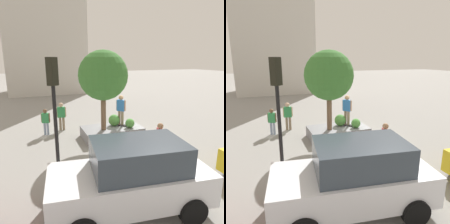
% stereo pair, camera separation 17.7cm
% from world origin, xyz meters
% --- Properties ---
extents(ground_plane, '(120.00, 120.00, 0.00)m').
position_xyz_m(ground_plane, '(0.00, 0.00, 0.00)').
color(ground_plane, gray).
extents(planter_ledge, '(3.37, 1.87, 0.61)m').
position_xyz_m(planter_ledge, '(0.37, -0.26, 0.30)').
color(planter_ledge, gray).
rests_on(planter_ledge, ground).
extents(plaza_tree, '(2.63, 2.63, 4.31)m').
position_xyz_m(plaza_tree, '(0.96, -0.04, 3.59)').
color(plaza_tree, brown).
rests_on(plaza_tree, planter_ledge).
extents(boxwood_shrub, '(0.53, 0.53, 0.53)m').
position_xyz_m(boxwood_shrub, '(-0.55, 0.19, 0.87)').
color(boxwood_shrub, '#4C8C3D').
rests_on(boxwood_shrub, planter_ledge).
extents(hedge_clump, '(0.67, 0.67, 0.67)m').
position_xyz_m(hedge_clump, '(0.15, -0.48, 0.94)').
color(hedge_clump, '#4C8C3D').
rests_on(hedge_clump, planter_ledge).
extents(skateboard, '(0.73, 0.69, 0.07)m').
position_xyz_m(skateboard, '(-0.21, -0.32, 0.67)').
color(skateboard, black).
rests_on(skateboard, planter_ledge).
extents(skateboarder, '(0.45, 0.49, 1.75)m').
position_xyz_m(skateboarder, '(-0.21, -0.32, 1.69)').
color(skateboarder, '#847056').
rests_on(skateboarder, skateboard).
extents(police_car, '(4.94, 2.73, 2.19)m').
position_xyz_m(police_car, '(2.07, 5.66, 1.11)').
color(police_car, white).
rests_on(police_car, ground).
extents(traffic_light_corner, '(0.37, 0.37, 4.52)m').
position_xyz_m(traffic_light_corner, '(3.97, 3.90, 3.08)').
color(traffic_light_corner, black).
rests_on(traffic_light_corner, ground).
extents(pedestrian_crossing, '(0.59, 0.30, 1.79)m').
position_xyz_m(pedestrian_crossing, '(2.88, -2.60, 1.03)').
color(pedestrian_crossing, '#847056').
rests_on(pedestrian_crossing, ground).
extents(bystander_watching, '(0.50, 0.34, 1.59)m').
position_xyz_m(bystander_watching, '(3.89, -2.05, 0.92)').
color(bystander_watching, '#8C9EB7').
rests_on(bystander_watching, ground).
extents(passerby_with_bag, '(0.34, 0.56, 1.74)m').
position_xyz_m(passerby_with_bag, '(-0.54, 3.18, 1.01)').
color(passerby_with_bag, '#8C9EB7').
rests_on(passerby_with_bag, ground).
extents(plaza_lowrise_south, '(9.52, 6.86, 14.11)m').
position_xyz_m(plaza_lowrise_south, '(2.15, -19.35, 7.06)').
color(plaza_lowrise_south, beige).
rests_on(plaza_lowrise_south, ground).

